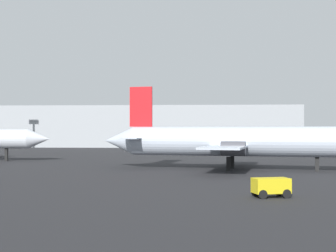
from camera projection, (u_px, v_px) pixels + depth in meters
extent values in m
cylinder|color=#B2BCCC|center=(242.00, 141.00, 56.44)|extent=(25.55, 7.78, 3.33)
cone|color=#B2BCCC|center=(119.00, 141.00, 60.01)|extent=(4.20, 3.93, 3.33)
cube|color=#B2BCCC|center=(230.00, 146.00, 56.75)|extent=(7.55, 19.62, 0.20)
cube|color=#B2BCCC|center=(138.00, 138.00, 59.46)|extent=(3.29, 7.41, 0.14)
cube|color=red|center=(141.00, 107.00, 59.38)|extent=(2.73, 0.74, 4.71)
cylinder|color=#4C4C54|center=(241.00, 146.00, 60.10)|extent=(2.79, 1.97, 1.53)
cylinder|color=#4C4C54|center=(233.00, 149.00, 53.03)|extent=(2.79, 1.97, 1.53)
cube|color=black|center=(317.00, 164.00, 54.43)|extent=(0.50, 0.50, 1.54)
cube|color=black|center=(232.00, 162.00, 58.39)|extent=(0.50, 0.50, 1.54)
cube|color=black|center=(228.00, 164.00, 55.09)|extent=(0.50, 0.50, 1.54)
cone|color=silver|center=(39.00, 139.00, 71.97)|extent=(3.07, 2.80, 2.76)
cube|color=black|center=(6.00, 155.00, 72.24)|extent=(0.39, 0.39, 1.80)
cube|color=gold|center=(271.00, 186.00, 33.77)|extent=(2.67, 1.92, 1.00)
cylinder|color=black|center=(263.00, 194.00, 33.02)|extent=(0.63, 0.36, 0.60)
cylinder|color=black|center=(256.00, 192.00, 34.17)|extent=(0.63, 0.36, 0.60)
cylinder|color=black|center=(286.00, 194.00, 33.38)|extent=(0.63, 0.36, 0.60)
cylinder|color=black|center=(279.00, 192.00, 34.52)|extent=(0.63, 0.36, 0.60)
cube|color=#999EA3|center=(140.00, 127.00, 132.86)|extent=(81.14, 20.18, 10.45)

